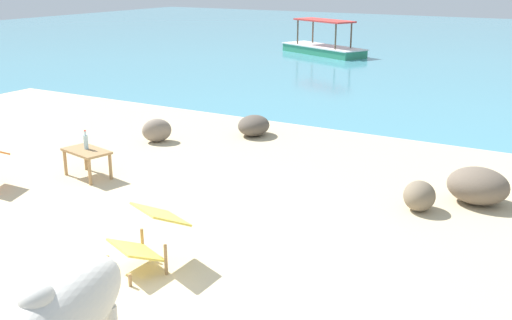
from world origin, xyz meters
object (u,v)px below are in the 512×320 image
Objects in this scene: bottle at (86,141)px; deck_chair_near at (148,234)px; cow at (58,316)px; low_bench_table at (87,154)px; boat_green at (323,47)px.

bottle reaches higher than deck_chair_near.
deck_chair_near is (2.81, -1.90, -0.17)m from bottle.
low_bench_table is (-3.61, 3.83, -0.33)m from cow.
bottle is (-0.04, 0.04, 0.19)m from low_bench_table.
boat_green is (-6.61, 19.07, -0.44)m from cow.
boat_green is (-2.96, 15.19, -0.30)m from bottle.
boat_green is at bearing 113.62° from low_bench_table.
deck_chair_near is at bearing -21.42° from low_bench_table.
cow is at bearing 45.08° from deck_chair_near.
boat_green is (-5.77, 17.10, -0.13)m from deck_chair_near.
boat_green reaches higher than deck_chair_near.
low_bench_table is at bearing -45.86° from bottle.
low_bench_table is at bearing -101.83° from deck_chair_near.
cow is 2.24× the size of low_bench_table.
cow is 2.06× the size of deck_chair_near.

